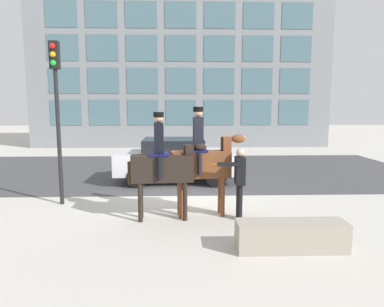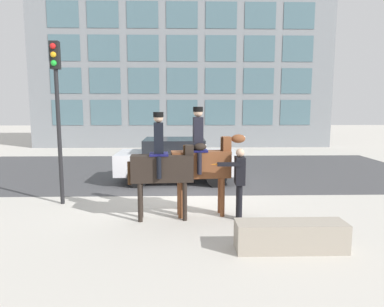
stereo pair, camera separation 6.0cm
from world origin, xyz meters
name	(u,v)px [view 1 (the left image)]	position (x,y,z in m)	size (l,w,h in m)	color
ground_plane	(181,200)	(0.00, 0.00, 0.00)	(80.00, 80.00, 0.00)	beige
road_surface	(181,170)	(0.00, 4.75, 0.00)	(19.72, 8.50, 0.01)	#444447
office_building_facade	(180,21)	(0.00, 12.99, 8.10)	(19.72, 0.33, 16.17)	gray
mounted_horse_lead	(163,165)	(-0.41, -1.62, 1.32)	(1.88, 0.65, 2.57)	black
mounted_horse_companion	(202,161)	(0.53, -1.36, 1.38)	(1.92, 0.65, 2.70)	brown
pedestrian_bystander	(239,178)	(1.39, -1.67, 1.01)	(0.83, 0.43, 1.72)	black
street_car_near_lane	(176,159)	(-0.17, 2.55, 0.82)	(4.27, 2.06, 1.56)	silver
traffic_light	(57,98)	(-3.32, -0.25, 2.93)	(0.24, 0.29, 4.41)	black
planter_ledge	(291,236)	(2.08, -3.50, 0.28)	(2.07, 0.56, 0.56)	#9E9384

